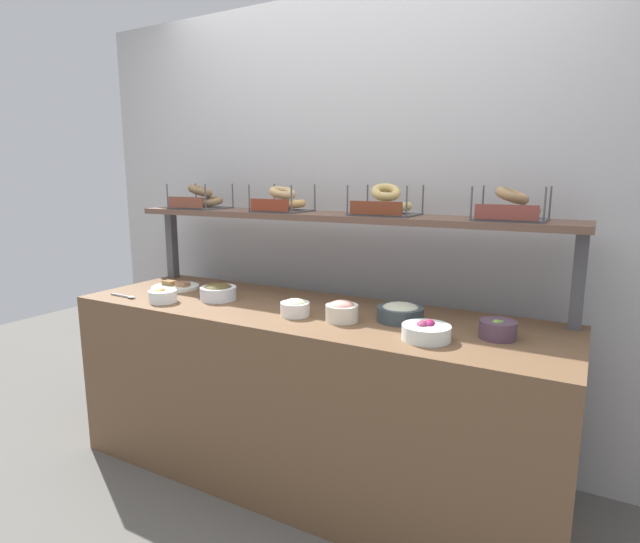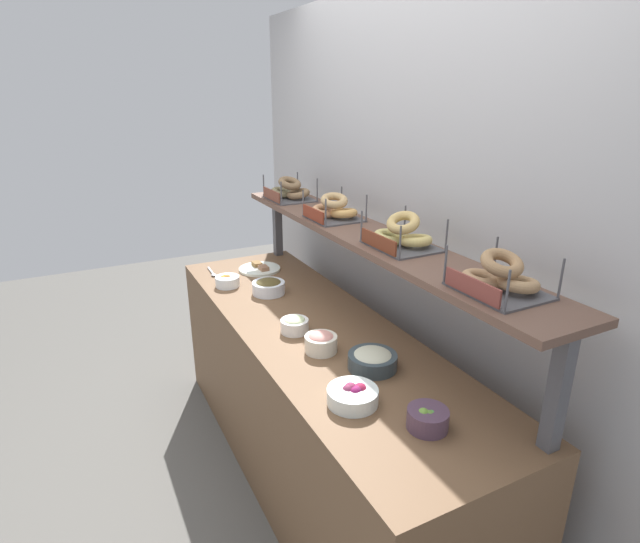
# 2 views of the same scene
# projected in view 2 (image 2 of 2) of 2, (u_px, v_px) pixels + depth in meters

# --- Properties ---
(ground_plane) EXTENTS (8.00, 8.00, 0.00)m
(ground_plane) POSITION_uv_depth(u_px,v_px,m) (315.00, 470.00, 2.69)
(ground_plane) COLOR #595651
(back_wall) EXTENTS (3.53, 0.06, 2.40)m
(back_wall) POSITION_uv_depth(u_px,v_px,m) (413.00, 241.00, 2.51)
(back_wall) COLOR #B4B2B3
(back_wall) RESTS_ON ground_plane
(deli_counter) EXTENTS (2.33, 0.70, 0.85)m
(deli_counter) POSITION_uv_depth(u_px,v_px,m) (315.00, 402.00, 2.54)
(deli_counter) COLOR brown
(deli_counter) RESTS_ON ground_plane
(shelf_riser_left) EXTENTS (0.05, 0.05, 0.40)m
(shelf_riser_left) POSITION_uv_depth(u_px,v_px,m) (278.00, 226.00, 3.37)
(shelf_riser_left) COLOR #4C4C51
(shelf_riser_left) RESTS_ON deli_counter
(shelf_riser_right) EXTENTS (0.05, 0.05, 0.40)m
(shelf_riser_right) POSITION_uv_depth(u_px,v_px,m) (558.00, 393.00, 1.52)
(shelf_riser_right) COLOR #4C4C51
(shelf_riser_right) RESTS_ON deli_counter
(upper_shelf) EXTENTS (2.29, 0.32, 0.03)m
(upper_shelf) POSITION_uv_depth(u_px,v_px,m) (366.00, 235.00, 2.37)
(upper_shelf) COLOR brown
(upper_shelf) RESTS_ON shelf_riser_left
(bowl_lox_spread) EXTENTS (0.14, 0.14, 0.09)m
(bowl_lox_spread) POSITION_uv_depth(u_px,v_px,m) (321.00, 342.00, 2.16)
(bowl_lox_spread) COLOR silver
(bowl_lox_spread) RESTS_ON deli_counter
(bowl_chocolate_spread) EXTENTS (0.18, 0.18, 0.08)m
(bowl_chocolate_spread) POSITION_uv_depth(u_px,v_px,m) (269.00, 286.00, 2.77)
(bowl_chocolate_spread) COLOR white
(bowl_chocolate_spread) RESTS_ON deli_counter
(bowl_fruit_salad) EXTENTS (0.14, 0.14, 0.07)m
(bowl_fruit_salad) POSITION_uv_depth(u_px,v_px,m) (227.00, 281.00, 2.88)
(bowl_fruit_salad) COLOR white
(bowl_fruit_salad) RESTS_ON deli_counter
(bowl_tuna_salad) EXTENTS (0.20, 0.20, 0.08)m
(bowl_tuna_salad) POSITION_uv_depth(u_px,v_px,m) (372.00, 359.00, 2.03)
(bowl_tuna_salad) COLOR #354248
(bowl_tuna_salad) RESTS_ON deli_counter
(bowl_veggie_mix) EXTENTS (0.14, 0.14, 0.08)m
(bowl_veggie_mix) POSITION_uv_depth(u_px,v_px,m) (428.00, 419.00, 1.67)
(bowl_veggie_mix) COLOR #513A4F
(bowl_veggie_mix) RESTS_ON deli_counter
(bowl_scallion_spread) EXTENTS (0.13, 0.13, 0.08)m
(bowl_scallion_spread) POSITION_uv_depth(u_px,v_px,m) (295.00, 324.00, 2.33)
(bowl_scallion_spread) COLOR white
(bowl_scallion_spread) RESTS_ON deli_counter
(bowl_beet_salad) EXTENTS (0.19, 0.19, 0.07)m
(bowl_beet_salad) POSITION_uv_depth(u_px,v_px,m) (353.00, 395.00, 1.80)
(bowl_beet_salad) COLOR white
(bowl_beet_salad) RESTS_ON deli_counter
(serving_plate_white) EXTENTS (0.26, 0.26, 0.04)m
(serving_plate_white) POSITION_uv_depth(u_px,v_px,m) (260.00, 268.00, 3.14)
(serving_plate_white) COLOR white
(serving_plate_white) RESTS_ON deli_counter
(serving_spoon_near_plate) EXTENTS (0.18, 0.03, 0.01)m
(serving_spoon_near_plate) POSITION_uv_depth(u_px,v_px,m) (213.00, 273.00, 3.07)
(serving_spoon_near_plate) COLOR #B7B7BC
(serving_spoon_near_plate) RESTS_ON deli_counter
(bagel_basket_poppy) EXTENTS (0.30, 0.25, 0.14)m
(bagel_basket_poppy) POSITION_uv_depth(u_px,v_px,m) (289.00, 192.00, 3.05)
(bagel_basket_poppy) COLOR #4C4C51
(bagel_basket_poppy) RESTS_ON upper_shelf
(bagel_basket_sesame) EXTENTS (0.27, 0.24, 0.14)m
(bagel_basket_sesame) POSITION_uv_depth(u_px,v_px,m) (333.00, 210.00, 2.59)
(bagel_basket_sesame) COLOR #4C4C51
(bagel_basket_sesame) RESTS_ON upper_shelf
(bagel_basket_plain) EXTENTS (0.30, 0.24, 0.15)m
(bagel_basket_plain) POSITION_uv_depth(u_px,v_px,m) (401.00, 236.00, 2.13)
(bagel_basket_plain) COLOR #4C4C51
(bagel_basket_plain) RESTS_ON upper_shelf
(bagel_basket_everything) EXTENTS (0.29, 0.26, 0.14)m
(bagel_basket_everything) POSITION_uv_depth(u_px,v_px,m) (499.00, 278.00, 1.65)
(bagel_basket_everything) COLOR #4C4C51
(bagel_basket_everything) RESTS_ON upper_shelf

